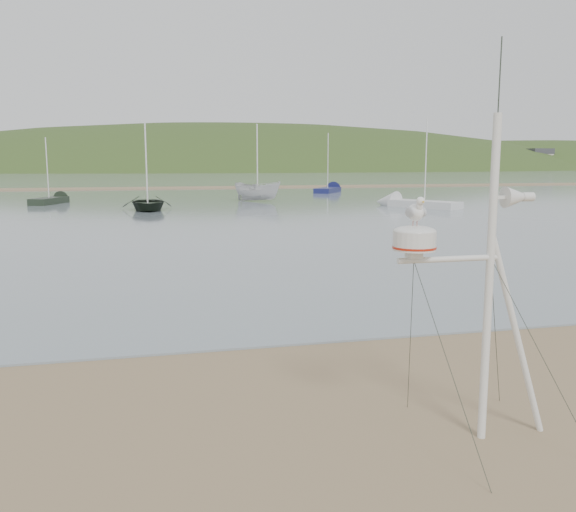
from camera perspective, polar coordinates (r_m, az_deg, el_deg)
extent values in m
plane|color=brown|center=(7.25, -12.41, -18.88)|extent=(560.00, 560.00, 0.00)
cube|color=slate|center=(138.47, -13.71, 7.25)|extent=(560.00, 256.00, 0.04)
cube|color=brown|center=(76.50, -13.66, 6.17)|extent=(560.00, 7.00, 0.07)
ellipsoid|color=#283C18|center=(246.03, -4.19, 2.94)|extent=(400.00, 180.00, 80.00)
ellipsoid|color=#283C18|center=(301.75, 23.12, 4.61)|extent=(300.00, 135.00, 56.00)
cube|color=beige|center=(205.60, -23.96, 8.30)|extent=(8.40, 6.30, 8.00)
cube|color=beige|center=(202.67, -16.63, 8.70)|extent=(8.40, 6.30, 8.00)
cube|color=beige|center=(203.06, -9.20, 8.95)|extent=(8.40, 6.30, 8.00)
cube|color=beige|center=(206.75, -1.91, 9.05)|extent=(8.40, 6.30, 8.00)
cube|color=beige|center=(213.56, 5.02, 9.02)|extent=(8.40, 6.30, 8.00)
cube|color=beige|center=(223.21, 11.44, 8.87)|extent=(8.40, 6.30, 8.00)
cube|color=beige|center=(235.34, 17.25, 8.64)|extent=(8.40, 6.30, 8.00)
cube|color=beige|center=(249.61, 22.44, 8.36)|extent=(8.40, 6.30, 8.00)
cylinder|color=silver|center=(7.55, 18.31, -2.30)|extent=(0.10, 0.10, 3.89)
cylinder|color=silver|center=(7.93, 20.63, -6.96)|extent=(0.90, 0.08, 2.55)
cylinder|color=silver|center=(7.24, 14.82, -0.28)|extent=(1.26, 0.07, 0.07)
cylinder|color=#2D382D|center=(7.48, 19.21, 15.53)|extent=(0.02, 0.02, 0.88)
cube|color=silver|center=(7.03, 11.71, 0.17)|extent=(0.16, 0.16, 0.09)
cylinder|color=silver|center=(7.01, 11.74, 1.39)|extent=(0.49, 0.49, 0.21)
cylinder|color=#AC1E0C|center=(7.02, 11.73, 0.80)|extent=(0.50, 0.50, 0.02)
ellipsoid|color=silver|center=(7.00, 11.77, 2.26)|extent=(0.49, 0.49, 0.14)
cone|color=silver|center=(7.58, 20.43, 5.19)|extent=(0.25, 0.25, 0.25)
cylinder|color=silver|center=(7.68, 21.52, 5.17)|extent=(0.14, 0.11, 0.11)
cube|color=silver|center=(7.49, 19.31, 5.21)|extent=(0.19, 0.04, 0.04)
cylinder|color=tan|center=(6.97, 11.62, 3.09)|extent=(0.01, 0.01, 0.07)
cylinder|color=tan|center=(7.00, 11.98, 3.09)|extent=(0.01, 0.01, 0.07)
ellipsoid|color=white|center=(6.98, 11.83, 4.00)|extent=(0.17, 0.26, 0.19)
ellipsoid|color=#B0B3B9|center=(6.94, 11.32, 4.03)|extent=(0.05, 0.21, 0.12)
ellipsoid|color=#B0B3B9|center=(7.00, 12.40, 4.04)|extent=(0.05, 0.21, 0.12)
cone|color=white|center=(7.10, 11.35, 3.94)|extent=(0.09, 0.08, 0.09)
ellipsoid|color=white|center=(6.88, 12.20, 4.62)|extent=(0.08, 0.08, 0.11)
sphere|color=white|center=(6.86, 12.30, 5.05)|extent=(0.09, 0.09, 0.09)
cone|color=gold|center=(6.81, 12.48, 4.98)|extent=(0.02, 0.05, 0.02)
imported|color=black|center=(42.40, -13.08, 7.35)|extent=(3.37, 1.03, 4.70)
imported|color=silver|center=(50.61, -2.88, 7.59)|extent=(2.35, 2.35, 4.37)
cube|color=black|center=(51.10, -21.45, 4.83)|extent=(2.65, 4.40, 0.50)
cone|color=black|center=(53.49, -20.14, 5.06)|extent=(1.75, 1.83, 1.34)
cylinder|color=silver|center=(51.01, -21.61, 7.69)|extent=(0.08, 0.08, 4.61)
cube|color=silver|center=(44.83, 12.64, 4.75)|extent=(4.15, 5.41, 0.50)
cone|color=silver|center=(46.76, 9.16, 5.01)|extent=(2.40, 2.45, 1.69)
cylinder|color=silver|center=(44.73, 12.78, 8.78)|extent=(0.08, 0.08, 5.81)
cube|color=#161A4D|center=(65.39, 3.73, 6.18)|extent=(4.21, 5.29, 0.50)
cone|color=#161A4D|center=(68.61, 4.47, 6.29)|extent=(2.39, 2.43, 1.67)
cylinder|color=silver|center=(65.31, 3.76, 8.91)|extent=(0.08, 0.08, 5.73)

